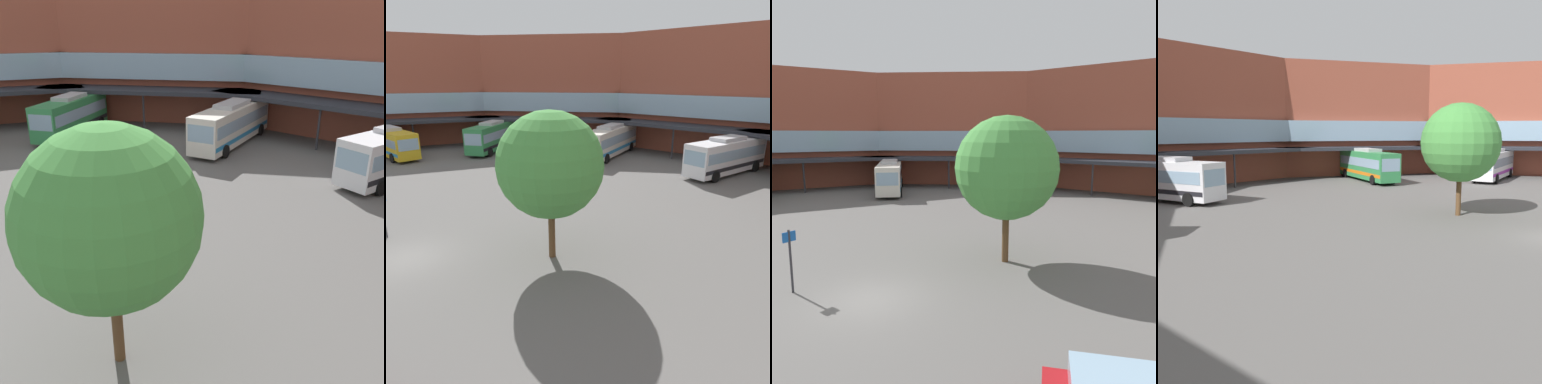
# 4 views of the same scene
# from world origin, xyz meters

# --- Properties ---
(ground_plane) EXTENTS (127.43, 127.43, 0.00)m
(ground_plane) POSITION_xyz_m (0.00, 0.00, 0.00)
(ground_plane) COLOR #605E5B
(station_building) EXTENTS (86.44, 47.67, 14.86)m
(station_building) POSITION_xyz_m (-0.00, 24.00, 7.17)
(station_building) COLOR #9E4C38
(station_building) RESTS_ON ground
(bus_2) EXTENTS (2.99, 10.22, 3.78)m
(bus_2) POSITION_xyz_m (-0.69, 29.69, 1.91)
(bus_2) COLOR white
(bus_2) RESTS_ON ground
(bus_4) EXTENTS (7.96, 12.02, 3.79)m
(bus_4) POSITION_xyz_m (-14.20, 26.08, 1.92)
(bus_4) COLOR silver
(bus_4) RESTS_ON ground
(plaza_tree) EXTENTS (5.48, 5.48, 7.85)m
(plaza_tree) POSITION_xyz_m (4.29, 6.51, 5.10)
(plaza_tree) COLOR brown
(plaza_tree) RESTS_ON ground
(stop_sign_post) EXTENTS (0.19, 0.59, 2.83)m
(stop_sign_post) POSITION_xyz_m (-3.60, -0.50, 1.72)
(stop_sign_post) COLOR #2D2D33
(stop_sign_post) RESTS_ON ground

